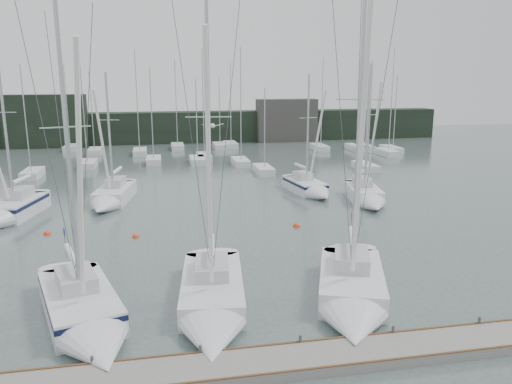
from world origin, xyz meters
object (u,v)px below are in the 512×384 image
Objects in this scene: sailboat_near_left at (87,318)px; buoy_b at (297,227)px; sailboat_near_right at (352,298)px; buoy_a at (136,237)px; sailboat_mid_a at (8,212)px; buoy_c at (47,234)px; sailboat_near_center at (212,308)px; sailboat_mid_e at (367,197)px; sailboat_mid_d at (311,189)px; sailboat_mid_b at (110,199)px.

buoy_b is at bearing 27.85° from sailboat_near_left.
sailboat_near_right is 16.85m from buoy_a.
sailboat_mid_a reaches higher than buoy_c.
sailboat_near_center reaches higher than buoy_c.
sailboat_near_left is at bearing -172.50° from sailboat_near_center.
sailboat_mid_a is 25.98× the size of buoy_c.
sailboat_near_right is 27.88m from sailboat_mid_a.
sailboat_mid_e reaches higher than buoy_c.
sailboat_near_center reaches higher than sailboat_near_left.
sailboat_mid_a is at bearing 179.41° from sailboat_mid_d.
sailboat_near_center reaches higher than sailboat_mid_a.
sailboat_near_center is 6.59m from sailboat_near_right.
sailboat_near_center is (5.45, 0.10, -0.08)m from sailboat_near_left.
sailboat_near_center reaches higher than sailboat_mid_d.
sailboat_near_left reaches higher than sailboat_mid_b.
sailboat_mid_e reaches higher than sailboat_mid_d.
sailboat_near_right is 1.40× the size of sailboat_mid_d.
buoy_a is (-19.29, -5.48, -0.58)m from sailboat_mid_e.
sailboat_near_center is at bearing -55.63° from buoy_c.
buoy_b is 17.69m from buoy_c.
sailboat_mid_b is (7.25, 3.24, -0.10)m from sailboat_mid_a.
buoy_a is (9.70, -6.06, -0.67)m from sailboat_mid_a.
sailboat_mid_a is 25.50m from sailboat_mid_d.
sailboat_mid_d is at bearing 32.03° from buoy_a.
sailboat_near_right is at bearing -94.51° from buoy_b.
buoy_c reaches higher than buoy_a.
sailboat_near_right is at bearing -105.43° from sailboat_mid_e.
buoy_b is (11.52, 0.23, 0.00)m from buoy_a.
buoy_b is at bearing -121.75° from sailboat_mid_d.
sailboat_mid_e reaches higher than buoy_a.
sailboat_near_center is 1.30× the size of sailboat_mid_d.
buoy_a is at bearing -16.79° from buoy_c.
sailboat_mid_a is at bearing 96.12° from sailboat_near_left.
sailboat_mid_e is at bearing 11.85° from sailboat_mid_a.
sailboat_near_center is 1.29× the size of sailboat_mid_b.
sailboat_mid_b reaches higher than buoy_c.
buoy_b is at bearing -136.07° from sailboat_mid_e.
sailboat_near_left is 1.09× the size of sailboat_mid_a.
sailboat_mid_a reaches higher than sailboat_mid_e.
sailboat_mid_a is 28.99m from sailboat_mid_e.
sailboat_near_left is 1.25× the size of sailboat_mid_d.
sailboat_near_center is 0.93× the size of sailboat_near_right.
sailboat_near_left reaches higher than sailboat_mid_e.
sailboat_near_center is at bearing -64.17° from sailboat_mid_b.
buoy_c is at bearing 157.83° from sailboat_near_right.
sailboat_near_right reaches higher than sailboat_near_center.
buoy_c is at bearing -106.26° from sailboat_mid_b.
sailboat_mid_b is at bearing 37.08° from sailboat_mid_a.
buoy_a is (-10.46, 13.20, -0.60)m from sailboat_near_right.
sailboat_mid_b is (-6.34, 22.06, 0.06)m from sailboat_near_center.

